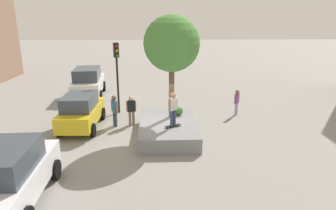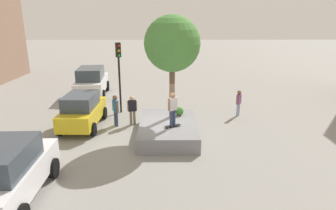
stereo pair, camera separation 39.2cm
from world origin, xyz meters
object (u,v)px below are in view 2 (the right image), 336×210
at_px(skateboard, 173,126).
at_px(taxi_cab, 83,110).
at_px(traffic_light_corner, 119,66).
at_px(pedestrian_crossing, 115,108).
at_px(planter_ledge, 168,129).
at_px(police_car, 7,173).
at_px(skateboarder, 173,107).
at_px(bystander_watching, 239,101).
at_px(plaza_tree, 172,44).
at_px(sedan_parked, 92,82).
at_px(passerby_with_bag, 132,108).

distance_m(skateboard, taxi_cab, 5.16).
bearing_deg(traffic_light_corner, pedestrian_crossing, -178.20).
height_order(planter_ledge, pedestrian_crossing, pedestrian_crossing).
relative_size(planter_ledge, police_car, 0.99).
bearing_deg(pedestrian_crossing, skateboarder, -124.52).
relative_size(skateboarder, traffic_light_corner, 0.38).
xyz_separation_m(skateboarder, bystander_watching, (3.71, -4.03, -0.82)).
height_order(skateboarder, taxi_cab, skateboarder).
bearing_deg(skateboard, planter_ledge, 18.94).
distance_m(skateboarder, taxi_cab, 5.21).
distance_m(skateboard, pedestrian_crossing, 3.70).
relative_size(skateboard, pedestrian_crossing, 0.47).
height_order(planter_ledge, traffic_light_corner, traffic_light_corner).
bearing_deg(skateboarder, plaza_tree, -0.04).
bearing_deg(planter_ledge, police_car, 136.16).
height_order(skateboarder, bystander_watching, skateboarder).
height_order(sedan_parked, pedestrian_crossing, sedan_parked).
xyz_separation_m(sedan_parked, passerby_with_bag, (-6.13, -3.68, -0.14)).
height_order(traffic_light_corner, passerby_with_bag, traffic_light_corner).
bearing_deg(police_car, planter_ledge, -43.84).
height_order(taxi_cab, traffic_light_corner, traffic_light_corner).
height_order(sedan_parked, traffic_light_corner, traffic_light_corner).
xyz_separation_m(taxi_cab, sedan_parked, (6.46, 1.05, 0.14)).
distance_m(skateboarder, pedestrian_crossing, 3.76).
height_order(skateboarder, passerby_with_bag, skateboarder).
bearing_deg(skateboarder, skateboard, 0.00).
height_order(plaza_tree, pedestrian_crossing, plaza_tree).
distance_m(planter_ledge, passerby_with_bag, 2.61).
height_order(taxi_cab, passerby_with_bag, taxi_cab).
xyz_separation_m(police_car, bystander_watching, (8.46, -9.40, -0.12)).
bearing_deg(sedan_parked, plaza_tree, -139.90).
bearing_deg(sedan_parked, taxi_cab, -170.76).
bearing_deg(police_car, passerby_with_bag, -24.65).
height_order(pedestrian_crossing, passerby_with_bag, pedestrian_crossing).
distance_m(police_car, passerby_with_bag, 7.71).
relative_size(skateboard, sedan_parked, 0.17).
relative_size(taxi_cab, traffic_light_corner, 0.95).
relative_size(sedan_parked, bystander_watching, 3.04).
bearing_deg(skateboarder, traffic_light_corner, 35.01).
distance_m(skateboard, sedan_parked, 10.23).
bearing_deg(taxi_cab, passerby_with_bag, -82.87).
xyz_separation_m(skateboard, passerby_with_bag, (2.26, 2.15, 0.18)).
distance_m(planter_ledge, plaza_tree, 4.20).
bearing_deg(sedan_parked, traffic_light_corner, -145.47).
relative_size(plaza_tree, police_car, 1.17).
distance_m(planter_ledge, pedestrian_crossing, 3.25).
bearing_deg(taxi_cab, bystander_watching, -78.57).
height_order(police_car, traffic_light_corner, traffic_light_corner).
bearing_deg(passerby_with_bag, skateboard, -136.40).
height_order(plaza_tree, skateboarder, plaza_tree).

